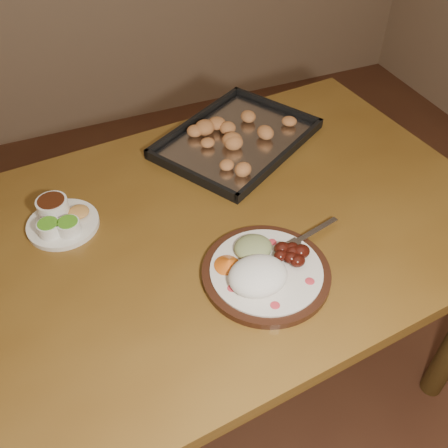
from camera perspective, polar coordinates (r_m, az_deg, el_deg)
name	(u,v)px	position (r m, az deg, el deg)	size (l,w,h in m)	color
dining_table	(196,257)	(1.27, -3.17, -3.82)	(1.58, 1.04, 0.75)	brown
dinner_plate	(264,270)	(1.09, 4.57, -5.22)	(0.37, 0.28, 0.07)	black
condiment_saucer	(60,219)	(1.26, -18.23, 0.54)	(0.17, 0.17, 0.06)	silver
baking_tray	(237,138)	(1.47, 1.45, 9.77)	(0.54, 0.50, 0.05)	black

